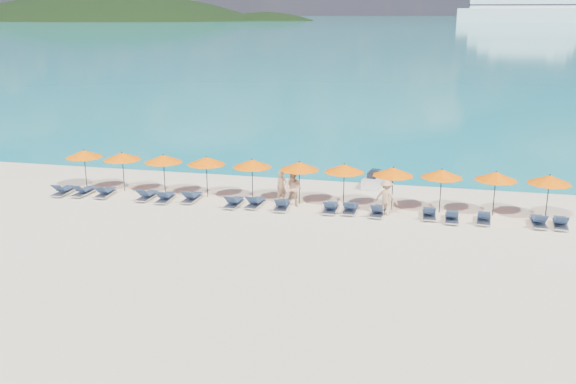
# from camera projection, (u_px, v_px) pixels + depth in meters

# --- Properties ---
(ground) EXTENTS (1400.00, 1400.00, 0.00)m
(ground) POSITION_uv_depth(u_px,v_px,m) (273.00, 235.00, 29.09)
(ground) COLOR beige
(sea) EXTENTS (1600.00, 1300.00, 0.01)m
(sea) POSITION_uv_depth(u_px,v_px,m) (433.00, 20.00, 647.68)
(sea) COLOR #1FA9B2
(sea) RESTS_ON ground
(headland_main) EXTENTS (374.00, 242.00, 126.50)m
(headland_main) POSITION_uv_depth(u_px,v_px,m) (107.00, 62.00, 610.17)
(headland_main) COLOR black
(headland_main) RESTS_ON ground
(headland_small) EXTENTS (162.00, 126.00, 85.50)m
(headland_small) POSITION_uv_depth(u_px,v_px,m) (265.00, 60.00, 595.83)
(headland_small) COLOR black
(headland_small) RESTS_ON ground
(cruise_ship) EXTENTS (141.81, 24.63, 39.39)m
(cruise_ship) POSITION_uv_depth(u_px,v_px,m) (550.00, 9.00, 509.76)
(cruise_ship) COLOR white
(cruise_ship) RESTS_ON ground
(jetski) EXTENTS (1.21, 2.51, 0.86)m
(jetski) POSITION_uv_depth(u_px,v_px,m) (374.00, 180.00, 37.09)
(jetski) COLOR silver
(jetski) RESTS_ON ground
(beachgoer_a) EXTENTS (0.72, 0.70, 1.67)m
(beachgoer_a) POSITION_uv_depth(u_px,v_px,m) (282.00, 187.00, 33.77)
(beachgoer_a) COLOR tan
(beachgoer_a) RESTS_ON ground
(beachgoer_b) EXTENTS (0.97, 0.65, 1.87)m
(beachgoer_b) POSITION_uv_depth(u_px,v_px,m) (293.00, 189.00, 33.09)
(beachgoer_b) COLOR tan
(beachgoer_b) RESTS_ON ground
(beachgoer_c) EXTENTS (1.28, 0.86, 1.82)m
(beachgoer_c) POSITION_uv_depth(u_px,v_px,m) (386.00, 197.00, 31.71)
(beachgoer_c) COLOR tan
(beachgoer_c) RESTS_ON ground
(umbrella_0) EXTENTS (2.10, 2.10, 2.28)m
(umbrella_0) POSITION_uv_depth(u_px,v_px,m) (84.00, 154.00, 36.16)
(umbrella_0) COLOR black
(umbrella_0) RESTS_ON ground
(umbrella_1) EXTENTS (2.10, 2.10, 2.28)m
(umbrella_1) POSITION_uv_depth(u_px,v_px,m) (122.00, 156.00, 35.57)
(umbrella_1) COLOR black
(umbrella_1) RESTS_ON ground
(umbrella_2) EXTENTS (2.10, 2.10, 2.28)m
(umbrella_2) POSITION_uv_depth(u_px,v_px,m) (163.00, 159.00, 34.99)
(umbrella_2) COLOR black
(umbrella_2) RESTS_ON ground
(umbrella_3) EXTENTS (2.10, 2.10, 2.28)m
(umbrella_3) POSITION_uv_depth(u_px,v_px,m) (206.00, 161.00, 34.48)
(umbrella_3) COLOR black
(umbrella_3) RESTS_ON ground
(umbrella_4) EXTENTS (2.10, 2.10, 2.28)m
(umbrella_4) POSITION_uv_depth(u_px,v_px,m) (252.00, 163.00, 33.91)
(umbrella_4) COLOR black
(umbrella_4) RESTS_ON ground
(umbrella_5) EXTENTS (2.10, 2.10, 2.28)m
(umbrella_5) POSITION_uv_depth(u_px,v_px,m) (299.00, 166.00, 33.36)
(umbrella_5) COLOR black
(umbrella_5) RESTS_ON ground
(umbrella_6) EXTENTS (2.10, 2.10, 2.28)m
(umbrella_6) POSITION_uv_depth(u_px,v_px,m) (344.00, 168.00, 32.87)
(umbrella_6) COLOR black
(umbrella_6) RESTS_ON ground
(umbrella_7) EXTENTS (2.10, 2.10, 2.28)m
(umbrella_7) POSITION_uv_depth(u_px,v_px,m) (393.00, 172.00, 32.20)
(umbrella_7) COLOR black
(umbrella_7) RESTS_ON ground
(umbrella_8) EXTENTS (2.10, 2.10, 2.28)m
(umbrella_8) POSITION_uv_depth(u_px,v_px,m) (442.00, 173.00, 31.82)
(umbrella_8) COLOR black
(umbrella_8) RESTS_ON ground
(umbrella_9) EXTENTS (2.10, 2.10, 2.28)m
(umbrella_9) POSITION_uv_depth(u_px,v_px,m) (496.00, 176.00, 31.31)
(umbrella_9) COLOR black
(umbrella_9) RESTS_ON ground
(umbrella_10) EXTENTS (2.10, 2.10, 2.28)m
(umbrella_10) POSITION_uv_depth(u_px,v_px,m) (550.00, 179.00, 30.70)
(umbrella_10) COLOR black
(umbrella_10) RESTS_ON ground
(lounger_0) EXTENTS (0.66, 1.71, 0.66)m
(lounger_0) POSITION_uv_depth(u_px,v_px,m) (63.00, 191.00, 35.35)
(lounger_0) COLOR silver
(lounger_0) RESTS_ON ground
(lounger_1) EXTENTS (0.69, 1.72, 0.66)m
(lounger_1) POSITION_uv_depth(u_px,v_px,m) (84.00, 191.00, 35.25)
(lounger_1) COLOR silver
(lounger_1) RESTS_ON ground
(lounger_2) EXTENTS (0.74, 1.74, 0.66)m
(lounger_2) POSITION_uv_depth(u_px,v_px,m) (105.00, 192.00, 35.02)
(lounger_2) COLOR silver
(lounger_2) RESTS_ON ground
(lounger_3) EXTENTS (0.69, 1.72, 0.66)m
(lounger_3) POSITION_uv_depth(u_px,v_px,m) (147.00, 195.00, 34.44)
(lounger_3) COLOR silver
(lounger_3) RESTS_ON ground
(lounger_4) EXTENTS (0.71, 1.73, 0.66)m
(lounger_4) POSITION_uv_depth(u_px,v_px,m) (165.00, 197.00, 34.09)
(lounger_4) COLOR silver
(lounger_4) RESTS_ON ground
(lounger_5) EXTENTS (0.65, 1.71, 0.66)m
(lounger_5) POSITION_uv_depth(u_px,v_px,m) (191.00, 197.00, 34.10)
(lounger_5) COLOR silver
(lounger_5) RESTS_ON ground
(lounger_6) EXTENTS (0.70, 1.73, 0.66)m
(lounger_6) POSITION_uv_depth(u_px,v_px,m) (234.00, 202.00, 33.22)
(lounger_6) COLOR silver
(lounger_6) RESTS_ON ground
(lounger_7) EXTENTS (0.78, 1.75, 0.66)m
(lounger_7) POSITION_uv_depth(u_px,v_px,m) (255.00, 202.00, 33.18)
(lounger_7) COLOR silver
(lounger_7) RESTS_ON ground
(lounger_8) EXTENTS (0.73, 1.74, 0.66)m
(lounger_8) POSITION_uv_depth(u_px,v_px,m) (282.00, 205.00, 32.74)
(lounger_8) COLOR silver
(lounger_8) RESTS_ON ground
(lounger_9) EXTENTS (0.62, 1.70, 0.66)m
(lounger_9) POSITION_uv_depth(u_px,v_px,m) (331.00, 208.00, 32.32)
(lounger_9) COLOR silver
(lounger_9) RESTS_ON ground
(lounger_10) EXTENTS (0.65, 1.71, 0.66)m
(lounger_10) POSITION_uv_depth(u_px,v_px,m) (350.00, 208.00, 32.23)
(lounger_10) COLOR silver
(lounger_10) RESTS_ON ground
(lounger_11) EXTENTS (0.76, 1.75, 0.66)m
(lounger_11) POSITION_uv_depth(u_px,v_px,m) (378.00, 211.00, 31.79)
(lounger_11) COLOR silver
(lounger_11) RESTS_ON ground
(lounger_12) EXTENTS (0.68, 1.72, 0.66)m
(lounger_12) POSITION_uv_depth(u_px,v_px,m) (429.00, 213.00, 31.41)
(lounger_12) COLOR silver
(lounger_12) RESTS_ON ground
(lounger_13) EXTENTS (0.64, 1.71, 0.66)m
(lounger_13) POSITION_uv_depth(u_px,v_px,m) (452.00, 217.00, 30.90)
(lounger_13) COLOR silver
(lounger_13) RESTS_ON ground
(lounger_14) EXTENTS (0.76, 1.75, 0.66)m
(lounger_14) POSITION_uv_depth(u_px,v_px,m) (484.00, 218.00, 30.72)
(lounger_14) COLOR silver
(lounger_14) RESTS_ON ground
(lounger_15) EXTENTS (0.65, 1.71, 0.66)m
(lounger_15) POSITION_uv_depth(u_px,v_px,m) (539.00, 221.00, 30.23)
(lounger_15) COLOR silver
(lounger_15) RESTS_ON ground
(lounger_16) EXTENTS (0.78, 1.75, 0.66)m
(lounger_16) POSITION_uv_depth(u_px,v_px,m) (561.00, 223.00, 30.03)
(lounger_16) COLOR silver
(lounger_16) RESTS_ON ground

